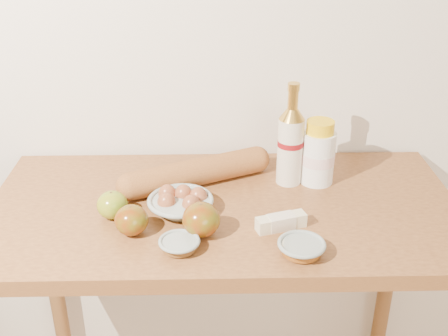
{
  "coord_description": "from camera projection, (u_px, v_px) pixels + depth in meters",
  "views": [
    {
      "loc": [
        -0.03,
        -0.05,
        1.63
      ],
      "look_at": [
        0.0,
        1.15,
        1.02
      ],
      "focal_mm": 45.0,
      "sensor_mm": 36.0,
      "label": 1
    }
  ],
  "objects": [
    {
      "name": "back_wall",
      "position": [
        221.0,
        18.0,
        1.54
      ],
      "size": [
        3.5,
        0.02,
        2.6
      ],
      "primitive_type": "cube",
      "color": "silver",
      "rests_on": "ground"
    },
    {
      "name": "table",
      "position": [
        224.0,
        245.0,
        1.48
      ],
      "size": [
        1.2,
        0.6,
        0.9
      ],
      "color": "#986031",
      "rests_on": "ground"
    },
    {
      "name": "butter_stick",
      "position": [
        281.0,
        222.0,
        1.32
      ],
      "size": [
        0.13,
        0.07,
        0.04
      ],
      "rotation": [
        0.0,
        0.0,
        0.31
      ],
      "color": "beige",
      "rests_on": "table"
    },
    {
      "name": "sugar_bowl",
      "position": [
        179.0,
        244.0,
        1.25
      ],
      "size": [
        0.12,
        0.12,
        0.03
      ],
      "rotation": [
        0.0,
        0.0,
        0.3
      ],
      "color": "gray",
      "rests_on": "table"
    },
    {
      "name": "bourbon_bottle",
      "position": [
        290.0,
        144.0,
        1.49
      ],
      "size": [
        0.09,
        0.09,
        0.28
      ],
      "rotation": [
        0.0,
        0.0,
        -0.35
      ],
      "color": "beige",
      "rests_on": "table"
    },
    {
      "name": "apple_redgreen_right",
      "position": [
        201.0,
        220.0,
        1.29
      ],
      "size": [
        0.11,
        0.11,
        0.08
      ],
      "rotation": [
        0.0,
        0.0,
        -0.27
      ],
      "color": "#900F07",
      "rests_on": "table"
    },
    {
      "name": "baguette",
      "position": [
        196.0,
        172.0,
        1.51
      ],
      "size": [
        0.43,
        0.25,
        0.07
      ],
      "rotation": [
        0.0,
        0.0,
        0.42
      ],
      "color": "#A66732",
      "rests_on": "table"
    },
    {
      "name": "egg_bowl",
      "position": [
        181.0,
        203.0,
        1.39
      ],
      "size": [
        0.19,
        0.19,
        0.06
      ],
      "rotation": [
        0.0,
        0.0,
        -0.2
      ],
      "color": "#96A49D",
      "rests_on": "table"
    },
    {
      "name": "syrup_bowl",
      "position": [
        301.0,
        248.0,
        1.23
      ],
      "size": [
        0.12,
        0.12,
        0.03
      ],
      "rotation": [
        0.0,
        0.0,
        0.11
      ],
      "color": "gray",
      "rests_on": "table"
    },
    {
      "name": "apple_yellowgreen",
      "position": [
        112.0,
        205.0,
        1.36
      ],
      "size": [
        0.08,
        0.08,
        0.07
      ],
      "rotation": [
        0.0,
        0.0,
        0.09
      ],
      "color": "#A28C20",
      "rests_on": "table"
    },
    {
      "name": "apple_redgreen_front",
      "position": [
        132.0,
        220.0,
        1.29
      ],
      "size": [
        0.08,
        0.08,
        0.07
      ],
      "rotation": [
        0.0,
        0.0,
        0.08
      ],
      "color": "#900E07",
      "rests_on": "table"
    },
    {
      "name": "cream_bottle",
      "position": [
        318.0,
        154.0,
        1.5
      ],
      "size": [
        0.1,
        0.1,
        0.18
      ],
      "rotation": [
        0.0,
        0.0,
        0.14
      ],
      "color": "white",
      "rests_on": "table"
    }
  ]
}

